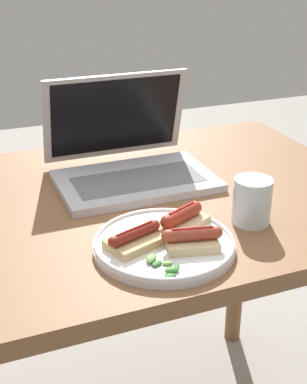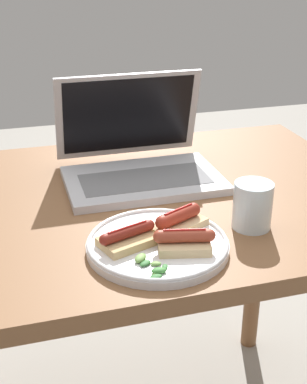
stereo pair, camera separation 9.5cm
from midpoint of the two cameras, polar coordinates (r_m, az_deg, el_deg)
name	(u,v)px [view 1 (the left image)]	position (r m, az deg, el deg)	size (l,w,h in m)	color
desk	(134,237)	(1.22, -4.38, -4.82)	(1.10, 0.76, 0.77)	brown
laptop	(130,161)	(1.26, -4.71, 3.24)	(0.36, 0.29, 0.23)	#B7B7BC
plate	(164,244)	(0.97, -1.67, -5.61)	(0.26, 0.26, 0.02)	silver
sausage_toast_left	(192,239)	(0.94, 1.25, -5.15)	(0.11, 0.08, 0.04)	#D6B784
sausage_toast_middle	(181,219)	(1.01, 0.30, -2.97)	(0.12, 0.10, 0.04)	#D6B784
sausage_toast_right	(135,239)	(0.95, -4.88, -5.06)	(0.11, 0.09, 0.04)	tan
salad_pile	(162,265)	(0.90, -2.14, -7.85)	(0.06, 0.08, 0.01)	#2D662D
drinking_glass	(252,201)	(1.06, 7.96, -1.02)	(0.08, 0.08, 0.09)	silver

